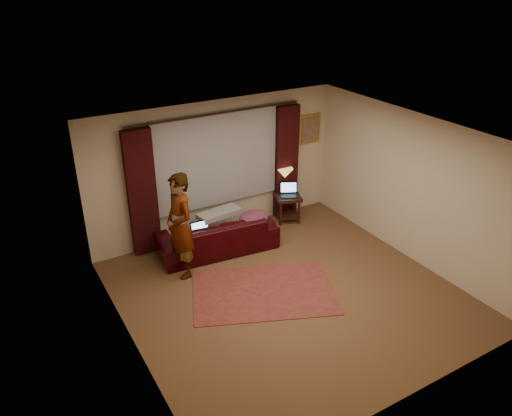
{
  "coord_description": "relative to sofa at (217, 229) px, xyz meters",
  "views": [
    {
      "loc": [
        -3.78,
        -5.4,
        4.78
      ],
      "look_at": [
        0.1,
        1.2,
        1.0
      ],
      "focal_mm": 35.0,
      "sensor_mm": 36.0,
      "label": 1
    }
  ],
  "objects": [
    {
      "name": "floor",
      "position": [
        0.37,
        -1.79,
        -0.44
      ],
      "size": [
        5.0,
        5.0,
        0.01
      ],
      "primitive_type": "cube",
      "color": "brown",
      "rests_on": "ground"
    },
    {
      "name": "ceiling",
      "position": [
        0.37,
        -1.79,
        2.16
      ],
      "size": [
        5.0,
        5.0,
        0.02
      ],
      "primitive_type": "cube",
      "color": "silver",
      "rests_on": "ground"
    },
    {
      "name": "wall_back",
      "position": [
        0.37,
        0.71,
        0.86
      ],
      "size": [
        5.0,
        0.02,
        2.6
      ],
      "primitive_type": "cube",
      "color": "beige",
      "rests_on": "ground"
    },
    {
      "name": "wall_front",
      "position": [
        0.37,
        -4.29,
        0.86
      ],
      "size": [
        5.0,
        0.02,
        2.6
      ],
      "primitive_type": "cube",
      "color": "beige",
      "rests_on": "ground"
    },
    {
      "name": "wall_left",
      "position": [
        -2.13,
        -1.79,
        0.86
      ],
      "size": [
        0.02,
        5.0,
        2.6
      ],
      "primitive_type": "cube",
      "color": "beige",
      "rests_on": "ground"
    },
    {
      "name": "wall_right",
      "position": [
        2.87,
        -1.79,
        0.86
      ],
      "size": [
        0.02,
        5.0,
        2.6
      ],
      "primitive_type": "cube",
      "color": "beige",
      "rests_on": "ground"
    },
    {
      "name": "sheer_curtain",
      "position": [
        0.37,
        0.65,
        1.06
      ],
      "size": [
        2.5,
        0.05,
        1.8
      ],
      "primitive_type": "cube",
      "color": "#94949B",
      "rests_on": "wall_back"
    },
    {
      "name": "drape_left",
      "position": [
        -1.13,
        0.6,
        0.74
      ],
      "size": [
        0.5,
        0.14,
        2.3
      ],
      "primitive_type": "cube",
      "color": "black",
      "rests_on": "floor"
    },
    {
      "name": "drape_right",
      "position": [
        1.87,
        0.6,
        0.74
      ],
      "size": [
        0.5,
        0.14,
        2.3
      ],
      "primitive_type": "cube",
      "color": "black",
      "rests_on": "floor"
    },
    {
      "name": "curtain_rod",
      "position": [
        0.37,
        0.6,
        1.94
      ],
      "size": [
        0.04,
        0.04,
        3.4
      ],
      "primitive_type": "cylinder",
      "color": "#2F1F10",
      "rests_on": "wall_back"
    },
    {
      "name": "picture_frame",
      "position": [
        2.47,
        0.68,
        1.31
      ],
      "size": [
        0.5,
        0.04,
        0.6
      ],
      "primitive_type": "cube",
      "color": "#B29037",
      "rests_on": "wall_back"
    },
    {
      "name": "sofa",
      "position": [
        0.0,
        0.0,
        0.0
      ],
      "size": [
        2.24,
        1.15,
        0.87
      ],
      "primitive_type": "imported",
      "rotation": [
        0.0,
        0.0,
        3.04
      ],
      "color": "black",
      "rests_on": "floor"
    },
    {
      "name": "throw_blanket",
      "position": [
        0.14,
        0.19,
        0.44
      ],
      "size": [
        0.85,
        0.43,
        0.1
      ],
      "primitive_type": "cube",
      "rotation": [
        0.0,
        0.0,
        0.13
      ],
      "color": "gray",
      "rests_on": "sofa"
    },
    {
      "name": "clothing_pile",
      "position": [
        0.67,
        -0.16,
        0.12
      ],
      "size": [
        0.58,
        0.46,
        0.24
      ],
      "primitive_type": "ellipsoid",
      "rotation": [
        0.0,
        0.0,
        -0.03
      ],
      "color": "brown",
      "rests_on": "sofa"
    },
    {
      "name": "laptop_sofa",
      "position": [
        -0.34,
        -0.12,
        0.12
      ],
      "size": [
        0.34,
        0.37,
        0.25
      ],
      "primitive_type": null,
      "rotation": [
        0.0,
        0.0,
        -0.01
      ],
      "color": "black",
      "rests_on": "sofa"
    },
    {
      "name": "area_rug",
      "position": [
        0.05,
        -1.54,
        -0.43
      ],
      "size": [
        2.67,
        2.27,
        0.01
      ],
      "primitive_type": "cube",
      "rotation": [
        0.0,
        0.0,
        -0.4
      ],
      "color": "brown",
      "rests_on": "floor"
    },
    {
      "name": "end_table",
      "position": [
        1.76,
        0.34,
        -0.15
      ],
      "size": [
        0.62,
        0.62,
        0.56
      ],
      "primitive_type": "cube",
      "rotation": [
        0.0,
        0.0,
        -0.34
      ],
      "color": "black",
      "rests_on": "floor"
    },
    {
      "name": "tiffany_lamp",
      "position": [
        1.78,
        0.5,
        0.39
      ],
      "size": [
        0.35,
        0.35,
        0.52
      ],
      "primitive_type": null,
      "rotation": [
        0.0,
        0.0,
        -0.09
      ],
      "color": "#979144",
      "rests_on": "end_table"
    },
    {
      "name": "laptop_table",
      "position": [
        1.76,
        0.31,
        0.26
      ],
      "size": [
        0.49,
        0.5,
        0.26
      ],
      "primitive_type": null,
      "rotation": [
        0.0,
        0.0,
        -0.47
      ],
      "color": "black",
      "rests_on": "end_table"
    },
    {
      "name": "person",
      "position": [
        -0.85,
        -0.39,
        0.48
      ],
      "size": [
        0.57,
        0.57,
        1.82
      ],
      "primitive_type": "imported",
      "rotation": [
        0.0,
        0.0,
        -1.5
      ],
      "color": "gray",
      "rests_on": "floor"
    }
  ]
}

